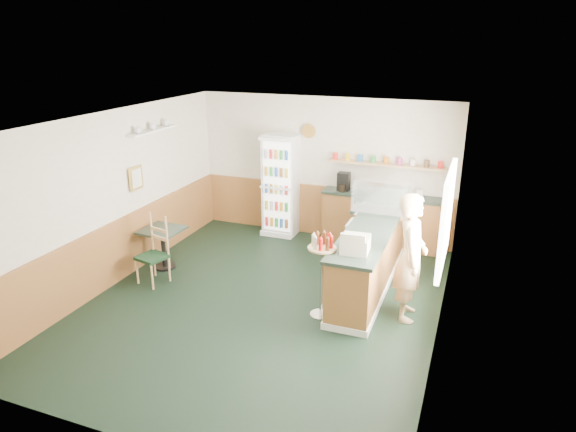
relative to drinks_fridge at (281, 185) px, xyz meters
The scene contains 13 objects.
ground 3.02m from the drinks_fridge, 73.81° to the right, with size 6.00×6.00×0.00m, color black.
room_envelope 2.16m from the drinks_fridge, 74.18° to the right, with size 5.04×6.02×2.72m.
service_counter 2.77m from the drinks_fridge, 37.85° to the right, with size 0.68×3.01×1.01m.
back_counter 2.04m from the drinks_fridge, ahead, with size 2.24×0.42×1.69m.
drinks_fridge is the anchor object (origin of this frame).
display_case 2.39m from the drinks_fridge, 25.23° to the right, with size 0.89×0.46×0.50m.
cash_register 3.44m from the drinks_fridge, 51.42° to the right, with size 0.36×0.38×0.21m, color beige.
shopkeeper 3.72m from the drinks_fridge, 39.97° to the right, with size 0.60×0.43×1.81m, color tan.
condiment_stand 3.28m from the drinks_fridge, 58.48° to the right, with size 0.39×0.39×1.22m.
newspaper_rack 2.36m from the drinks_fridge, 39.59° to the right, with size 0.09×0.47×0.75m.
cafe_table 2.60m from the drinks_fridge, 119.44° to the right, with size 0.66×0.66×0.70m.
cafe_chair 2.92m from the drinks_fridge, 112.34° to the right, with size 0.50×0.50×1.11m.
dog_doorstop 2.71m from the drinks_fridge, 49.00° to the right, with size 0.23×0.29×0.27m.
Camera 1 is at (2.76, -6.20, 3.75)m, focal length 32.00 mm.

